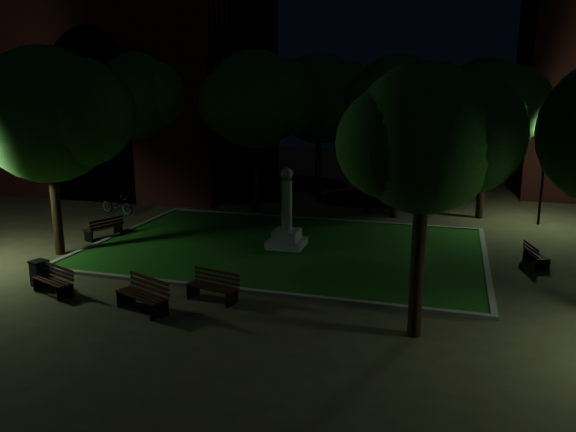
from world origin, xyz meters
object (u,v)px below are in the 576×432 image
bench_right_side (535,255)px  trash_bin (40,273)px  bench_near_left (144,296)px  bench_left_side (104,229)px  bicycle (117,204)px  bench_far_side (378,206)px  monument (287,225)px  bench_west_near (54,281)px  bench_near_right (213,287)px

bench_right_side → trash_bin: 17.27m
bench_near_left → bench_right_side: (11.43, 7.88, -0.10)m
bench_left_side → bicycle: bicycle is taller
bench_far_side → trash_bin: (-9.17, -13.86, 0.06)m
monument → bench_near_left: (-2.14, -7.31, -0.50)m
trash_bin → bicycle: 10.66m
monument → bench_near_left: monument is taller
trash_bin → bicycle: (-3.62, 10.03, 0.08)m
monument → bench_near_left: bearing=-106.3°
bench_west_near → bench_far_side: size_ratio=1.14×
bench_near_left → bench_near_right: bearing=61.5°
bench_near_right → bicycle: size_ratio=0.88×
bench_right_side → bench_far_side: 9.53m
bench_left_side → bench_far_side: bench_left_side is taller
bench_far_side → bicycle: bearing=16.7°
bench_near_left → bench_far_side: size_ratio=1.29×
bench_left_side → bench_far_side: bearing=149.0°
bench_near_left → bench_near_right: 2.07m
bench_right_side → monument: bearing=79.1°
bench_right_side → bench_west_near: bearing=102.2°
bench_left_side → bicycle: 4.86m
bench_right_side → trash_bin: bearing=99.4°
monument → bench_near_left: 7.63m
bench_west_near → bench_left_side: (-2.37, 6.15, 0.03)m
bench_near_right → bench_right_side: 11.82m
bench_near_left → bench_right_side: bench_near_left is taller
monument → bench_left_side: monument is taller
bench_near_right → bench_left_side: 9.08m
bench_west_near → bench_left_side: size_ratio=0.94×
bench_far_side → bench_near_left: bearing=72.0°
bench_near_left → bicycle: bicycle is taller
bench_right_side → bicycle: size_ratio=0.75×
bench_west_near → bicycle: 11.43m
bench_near_right → trash_bin: (-5.96, -0.42, 0.01)m
monument → bicycle: size_ratio=1.63×
monument → trash_bin: bearing=-135.3°
bench_near_right → bench_far_side: 13.81m
bench_near_left → trash_bin: (-4.36, 0.89, -0.03)m
trash_bin → bench_west_near: bearing=-26.1°
trash_bin → bicycle: bicycle is taller
bench_near_right → bench_west_near: size_ratio=1.05×
bench_near_left → trash_bin: 4.45m
monument → bench_far_side: size_ratio=2.21×
bench_west_near → monument: bearing=72.3°
bench_right_side → bicycle: (-19.41, 3.03, 0.15)m
bench_near_left → trash_bin: bearing=-169.3°
bench_west_near → trash_bin: bench_west_near is taller
bench_west_near → bench_near_right: bearing=31.1°
bench_near_right → bench_west_near: 5.10m
monument → bench_far_side: bearing=70.2°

